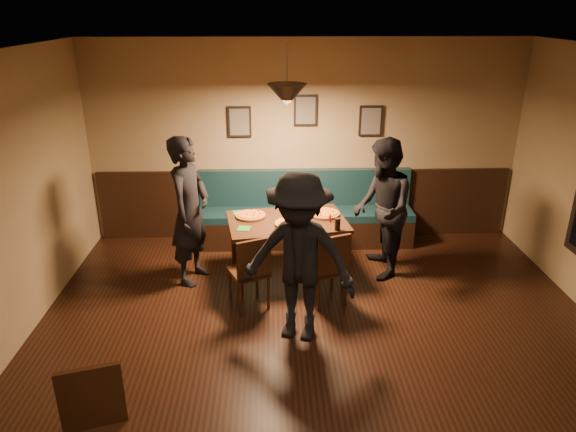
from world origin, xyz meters
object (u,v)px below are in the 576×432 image
object	(u,v)px
dining_table	(287,248)
diner_front	(299,258)
soda_glass	(337,224)
tabasco_bottle	(330,218)
chair_near_left	(248,270)
chair_near_right	(326,266)
booth_bench	(306,210)
diner_left	(190,211)
diner_right	(382,209)

from	to	relation	value
dining_table	diner_front	bearing A→B (deg)	-95.42
soda_glass	tabasco_bottle	xyz separation A→B (m)	(-0.06, 0.25, -0.02)
dining_table	chair_near_left	distance (m)	0.82
chair_near_right	diner_front	distance (m)	0.86
dining_table	diner_front	size ratio (longest dim) A/B	0.80
booth_bench	chair_near_right	world-z (taller)	booth_bench
booth_bench	tabasco_bottle	world-z (taller)	booth_bench
chair_near_left	tabasco_bottle	bearing A→B (deg)	8.40
chair_near_right	tabasco_bottle	xyz separation A→B (m)	(0.09, 0.55, 0.37)
booth_bench	tabasco_bottle	distance (m)	1.13
diner_left	diner_front	distance (m)	1.75
dining_table	diner_left	world-z (taller)	diner_left
diner_right	chair_near_right	bearing A→B (deg)	-47.60
diner_left	tabasco_bottle	size ratio (longest dim) A/B	16.14
chair_near_left	diner_left	world-z (taller)	diner_left
diner_right	dining_table	bearing A→B (deg)	-87.55
dining_table	diner_right	world-z (taller)	diner_right
diner_left	diner_right	xyz separation A→B (m)	(2.32, 0.08, -0.04)
booth_bench	diner_front	size ratio (longest dim) A/B	1.71
booth_bench	chair_near_left	xyz separation A→B (m)	(-0.74, -1.67, -0.06)
diner_front	soda_glass	xyz separation A→B (m)	(0.50, 0.96, -0.05)
diner_left	chair_near_left	bearing A→B (deg)	-112.97
diner_right	soda_glass	xyz separation A→B (m)	(-0.59, -0.36, -0.04)
chair_near_left	diner_left	xyz separation A→B (m)	(-0.71, 0.63, 0.47)
diner_left	soda_glass	distance (m)	1.75
diner_front	tabasco_bottle	world-z (taller)	diner_front
diner_left	diner_front	size ratio (longest dim) A/B	1.03
dining_table	soda_glass	distance (m)	0.80
diner_front	diner_right	bearing A→B (deg)	68.82
chair_near_right	soda_glass	world-z (taller)	soda_glass
dining_table	diner_left	xyz separation A→B (m)	(-1.16, -0.05, 0.53)
diner_left	tabasco_bottle	world-z (taller)	diner_left
soda_glass	tabasco_bottle	bearing A→B (deg)	103.63
diner_right	chair_near_left	bearing A→B (deg)	-65.39
booth_bench	diner_left	distance (m)	1.82
booth_bench	chair_near_right	xyz separation A→B (m)	(0.13, -1.61, -0.06)
chair_near_right	tabasco_bottle	bearing A→B (deg)	59.96
chair_near_right	diner_left	bearing A→B (deg)	139.39
chair_near_left	soda_glass	distance (m)	1.15
tabasco_bottle	dining_table	bearing A→B (deg)	171.54
chair_near_left	soda_glass	size ratio (longest dim) A/B	5.96
tabasco_bottle	diner_right	bearing A→B (deg)	9.91
diner_right	tabasco_bottle	xyz separation A→B (m)	(-0.65, -0.11, -0.06)
chair_near_left	diner_front	world-z (taller)	diner_front
diner_right	tabasco_bottle	world-z (taller)	diner_right
dining_table	diner_front	distance (m)	1.38
diner_left	diner_right	world-z (taller)	diner_left
chair_near_left	booth_bench	bearing A→B (deg)	42.33
chair_near_left	diner_left	distance (m)	1.06
dining_table	tabasco_bottle	distance (m)	0.68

